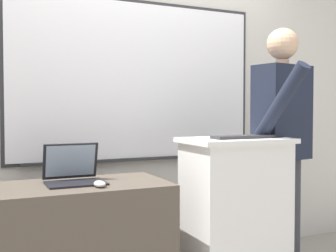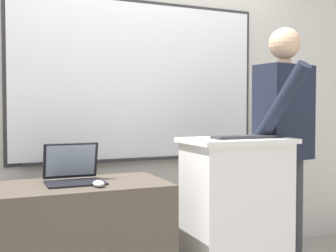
{
  "view_description": "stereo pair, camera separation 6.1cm",
  "coord_description": "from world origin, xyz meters",
  "px_view_note": "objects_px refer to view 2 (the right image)",
  "views": [
    {
      "loc": [
        -1.12,
        -1.9,
        1.19
      ],
      "look_at": [
        -0.07,
        0.39,
        1.09
      ],
      "focal_mm": 45.0,
      "sensor_mm": 36.0,
      "label": 1
    },
    {
      "loc": [
        -1.06,
        -1.93,
        1.19
      ],
      "look_at": [
        -0.07,
        0.39,
        1.09
      ],
      "focal_mm": 45.0,
      "sensor_mm": 36.0,
      "label": 2
    }
  ],
  "objects_px": {
    "laptop": "(73,170)",
    "computer_mouse_by_laptop": "(99,184)",
    "lectern_podium": "(236,217)",
    "wireless_keyboard": "(244,137)",
    "person_presenter": "(284,137)"
  },
  "relations": [
    {
      "from": "laptop",
      "to": "computer_mouse_by_laptop",
      "type": "bearing_deg",
      "value": -65.73
    },
    {
      "from": "lectern_podium",
      "to": "wireless_keyboard",
      "type": "relative_size",
      "value": 2.48
    },
    {
      "from": "lectern_podium",
      "to": "computer_mouse_by_laptop",
      "type": "bearing_deg",
      "value": -175.69
    },
    {
      "from": "wireless_keyboard",
      "to": "laptop",
      "type": "bearing_deg",
      "value": 168.66
    },
    {
      "from": "person_presenter",
      "to": "laptop",
      "type": "height_order",
      "value": "person_presenter"
    },
    {
      "from": "laptop",
      "to": "person_presenter",
      "type": "bearing_deg",
      "value": -3.92
    },
    {
      "from": "person_presenter",
      "to": "computer_mouse_by_laptop",
      "type": "height_order",
      "value": "person_presenter"
    },
    {
      "from": "lectern_podium",
      "to": "wireless_keyboard",
      "type": "height_order",
      "value": "wireless_keyboard"
    },
    {
      "from": "laptop",
      "to": "computer_mouse_by_laptop",
      "type": "height_order",
      "value": "laptop"
    },
    {
      "from": "computer_mouse_by_laptop",
      "to": "person_presenter",
      "type": "bearing_deg",
      "value": 5.14
    },
    {
      "from": "lectern_podium",
      "to": "wireless_keyboard",
      "type": "xyz_separation_m",
      "value": [
        0.02,
        -0.06,
        0.51
      ]
    },
    {
      "from": "person_presenter",
      "to": "wireless_keyboard",
      "type": "distance_m",
      "value": 0.41
    },
    {
      "from": "lectern_podium",
      "to": "laptop",
      "type": "distance_m",
      "value": 1.06
    },
    {
      "from": "laptop",
      "to": "wireless_keyboard",
      "type": "height_order",
      "value": "wireless_keyboard"
    },
    {
      "from": "laptop",
      "to": "computer_mouse_by_laptop",
      "type": "relative_size",
      "value": 3.18
    }
  ]
}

